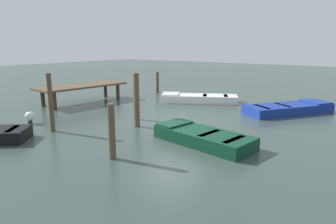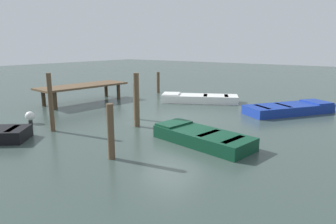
{
  "view_description": "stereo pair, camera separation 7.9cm",
  "coord_description": "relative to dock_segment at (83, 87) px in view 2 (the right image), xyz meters",
  "views": [
    {
      "loc": [
        -9.78,
        -7.05,
        3.04
      ],
      "look_at": [
        0.0,
        0.0,
        0.35
      ],
      "focal_mm": 32.02,
      "sensor_mm": 36.0,
      "label": 1
    },
    {
      "loc": [
        -9.73,
        -7.12,
        3.04
      ],
      "look_at": [
        0.0,
        0.0,
        0.35
      ],
      "focal_mm": 32.02,
      "sensor_mm": 36.0,
      "label": 2
    }
  ],
  "objects": [
    {
      "name": "dock_segment",
      "position": [
        0.0,
        0.0,
        0.0
      ],
      "size": [
        5.02,
        2.18,
        0.95
      ],
      "rotation": [
        0.0,
        0.0,
        -0.1
      ],
      "color": "brown",
      "rests_on": "ground_plane"
    },
    {
      "name": "mooring_piling_mid_right",
      "position": [
        -1.19,
        -4.9,
        -0.07
      ],
      "size": [
        0.18,
        0.18,
        1.53
      ],
      "primitive_type": "cylinder",
      "color": "brown",
      "rests_on": "ground_plane"
    },
    {
      "name": "rowboat_dark_green",
      "position": [
        -2.33,
        -8.75,
        -0.62
      ],
      "size": [
        1.79,
        3.39,
        0.46
      ],
      "rotation": [
        0.0,
        0.0,
        1.41
      ],
      "color": "#0C3823",
      "rests_on": "ground_plane"
    },
    {
      "name": "rowboat_blue",
      "position": [
        3.8,
        -9.81,
        -0.62
      ],
      "size": [
        4.17,
        3.44,
        0.46
      ],
      "rotation": [
        0.0,
        0.0,
        5.69
      ],
      "color": "navy",
      "rests_on": "ground_plane"
    },
    {
      "name": "mooring_piling_center",
      "position": [
        -4.93,
        -7.41,
        -0.07
      ],
      "size": [
        0.19,
        0.19,
        1.53
      ],
      "primitive_type": "cylinder",
      "color": "brown",
      "rests_on": "ground_plane"
    },
    {
      "name": "mooring_piling_far_left",
      "position": [
        5.0,
        -1.26,
        -0.16
      ],
      "size": [
        0.2,
        0.2,
        1.35
      ],
      "primitive_type": "cylinder",
      "color": "brown",
      "rests_on": "ground_plane"
    },
    {
      "name": "mooring_piling_mid_left",
      "position": [
        -4.3,
        -3.68,
        0.22
      ],
      "size": [
        0.17,
        0.17,
        2.1
      ],
      "primitive_type": "cylinder",
      "color": "brown",
      "rests_on": "ground_plane"
    },
    {
      "name": "marker_buoy",
      "position": [
        -4.18,
        -1.98,
        -0.55
      ],
      "size": [
        0.36,
        0.36,
        0.48
      ],
      "color": "#262626",
      "rests_on": "ground_plane"
    },
    {
      "name": "mooring_piling_near_right",
      "position": [
        -2.03,
        -5.74,
        0.19
      ],
      "size": [
        0.21,
        0.21,
        2.05
      ],
      "primitive_type": "cylinder",
      "color": "brown",
      "rests_on": "ground_plane"
    },
    {
      "name": "rowboat_white",
      "position": [
        3.71,
        -5.11,
        -0.62
      ],
      "size": [
        2.98,
        4.15,
        0.46
      ],
      "rotation": [
        0.0,
        0.0,
        2.06
      ],
      "color": "silver",
      "rests_on": "ground_plane"
    },
    {
      "name": "ground_plane",
      "position": [
        -0.54,
        -6.11,
        -0.83
      ],
      "size": [
        80.0,
        80.0,
        0.0
      ],
      "primitive_type": "plane",
      "color": "#33423D"
    }
  ]
}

